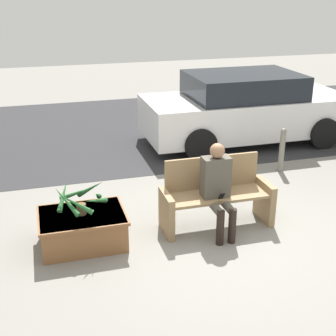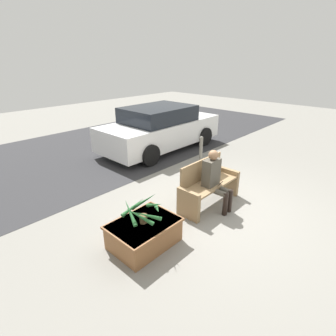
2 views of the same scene
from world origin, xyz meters
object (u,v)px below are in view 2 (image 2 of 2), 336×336
Objects in this scene: person_seated at (215,177)px; bollard_post at (201,149)px; bench at (208,185)px; potted_plant at (144,210)px; planter_box at (144,232)px; parked_car at (160,128)px.

person_seated is 2.66m from bollard_post.
bench reaches higher than potted_plant.
planter_box is 4.10m from bollard_post.
planter_box is at bearing 174.68° from person_seated.
planter_box is at bearing -138.55° from parked_car.
planter_box is 1.60× the size of potted_plant.
person_seated is at bearing -105.71° from bench.
bollard_post is at bearing 42.21° from person_seated.
bench is 0.36× the size of parked_car.
bench is 1.91× the size of bollard_post.
person_seated reaches higher than bollard_post.
person_seated reaches higher than potted_plant.
bench is 0.32m from person_seated.
parked_car is 1.84m from bollard_post.
bollard_post is (1.90, 1.58, -0.02)m from bench.
bollard_post is (1.96, 1.77, -0.27)m from person_seated.
bollard_post is (3.76, 1.61, -0.24)m from potted_plant.
person_seated is 1.55× the size of bollard_post.
planter_box is at bearing -156.93° from bollard_post.
bollard_post is at bearing -93.08° from parked_car.
potted_plant is 4.10m from bollard_post.
bench is 2.23× the size of potted_plant.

